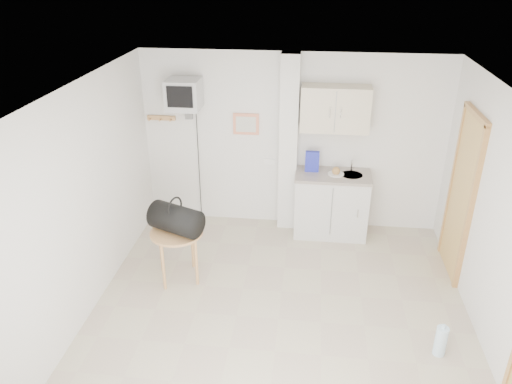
# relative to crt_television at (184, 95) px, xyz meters

# --- Properties ---
(ground) EXTENTS (4.50, 4.50, 0.00)m
(ground) POSITION_rel_crt_television_xyz_m (1.45, -2.02, -1.94)
(ground) COLOR #B5A48F
(ground) RESTS_ON ground
(room_envelope) EXTENTS (4.24, 4.54, 2.55)m
(room_envelope) POSITION_rel_crt_television_xyz_m (1.69, -1.93, -0.40)
(room_envelope) COLOR white
(room_envelope) RESTS_ON ground
(kitchenette) EXTENTS (1.03, 0.58, 2.10)m
(kitchenette) POSITION_rel_crt_television_xyz_m (2.02, -0.02, -1.13)
(kitchenette) COLOR silver
(kitchenette) RESTS_ON ground
(crt_television) EXTENTS (0.44, 0.45, 2.15)m
(crt_television) POSITION_rel_crt_television_xyz_m (0.00, 0.00, 0.00)
(crt_television) COLOR slate
(crt_television) RESTS_ON ground
(round_table) EXTENTS (0.63, 0.63, 0.66)m
(round_table) POSITION_rel_crt_television_xyz_m (0.17, -1.38, -1.37)
(round_table) COLOR #BD7848
(round_table) RESTS_ON ground
(duffel_bag) EXTENTS (0.70, 0.55, 0.45)m
(duffel_bag) POSITION_rel_crt_television_xyz_m (0.18, -1.38, -1.11)
(duffel_bag) COLOR black
(duffel_bag) RESTS_ON round_table
(water_bottle) EXTENTS (0.12, 0.12, 0.36)m
(water_bottle) POSITION_rel_crt_television_xyz_m (3.09, -2.36, -1.77)
(water_bottle) COLOR #BFE2FA
(water_bottle) RESTS_ON ground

